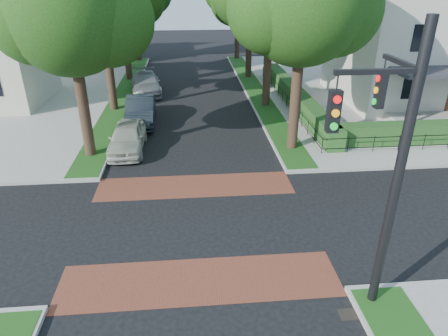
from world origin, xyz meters
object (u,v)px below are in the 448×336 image
at_px(parked_car_front, 127,137).
at_px(parked_car_middle, 141,110).
at_px(traffic_signal, 390,158).
at_px(parked_car_rear, 146,83).

height_order(parked_car_front, parked_car_middle, parked_car_middle).
bearing_deg(parked_car_middle, traffic_signal, -66.15).
bearing_deg(parked_car_middle, parked_car_front, -95.98).
bearing_deg(parked_car_front, parked_car_middle, 86.01).
distance_m(traffic_signal, parked_car_rear, 25.80).
bearing_deg(parked_car_rear, traffic_signal, -78.22).
xyz_separation_m(parked_car_front, parked_car_middle, (0.29, 4.57, 0.07)).
distance_m(parked_car_middle, parked_car_rear, 7.39).
relative_size(parked_car_front, parked_car_middle, 0.89).
bearing_deg(parked_car_middle, parked_car_rear, 89.94).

